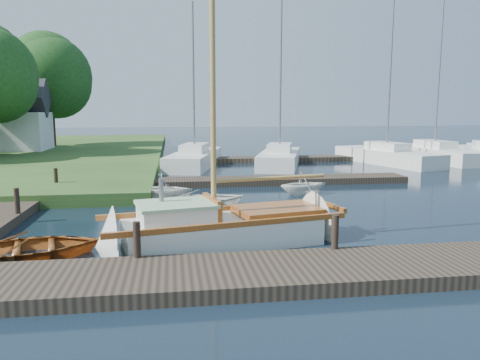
{
  "coord_description": "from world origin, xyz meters",
  "views": [
    {
      "loc": [
        -2.2,
        -15.09,
        3.51
      ],
      "look_at": [
        0.0,
        0.0,
        1.2
      ],
      "focal_mm": 35.0,
      "sensor_mm": 36.0,
      "label": 1
    }
  ],
  "objects": [
    {
      "name": "ground",
      "position": [
        0.0,
        0.0,
        0.0
      ],
      "size": [
        160.0,
        160.0,
        0.0
      ],
      "primitive_type": "plane",
      "color": "black",
      "rests_on": "ground"
    },
    {
      "name": "near_dock",
      "position": [
        0.0,
        -6.0,
        0.15
      ],
      "size": [
        18.0,
        2.2,
        0.3
      ],
      "primitive_type": "cube",
      "color": "black",
      "rests_on": "ground"
    },
    {
      "name": "left_dock",
      "position": [
        -8.0,
        2.0,
        0.15
      ],
      "size": [
        2.2,
        18.0,
        0.3
      ],
      "primitive_type": "cube",
      "color": "black",
      "rests_on": "ground"
    },
    {
      "name": "far_dock",
      "position": [
        2.0,
        6.5,
        0.15
      ],
      "size": [
        14.0,
        1.6,
        0.3
      ],
      "primitive_type": "cube",
      "color": "black",
      "rests_on": "ground"
    },
    {
      "name": "pontoon",
      "position": [
        10.0,
        16.0,
        0.15
      ],
      "size": [
        30.0,
        1.6,
        0.3
      ],
      "primitive_type": "cube",
      "color": "black",
      "rests_on": "ground"
    },
    {
      "name": "mooring_post_1",
      "position": [
        -3.0,
        -5.0,
        0.7
      ],
      "size": [
        0.16,
        0.16,
        0.8
      ],
      "primitive_type": "cylinder",
      "color": "black",
      "rests_on": "near_dock"
    },
    {
      "name": "mooring_post_2",
      "position": [
        1.5,
        -5.0,
        0.7
      ],
      "size": [
        0.16,
        0.16,
        0.8
      ],
      "primitive_type": "cylinder",
      "color": "black",
      "rests_on": "near_dock"
    },
    {
      "name": "mooring_post_4",
      "position": [
        -7.0,
        0.0,
        0.7
      ],
      "size": [
        0.16,
        0.16,
        0.8
      ],
      "primitive_type": "cylinder",
      "color": "black",
      "rests_on": "left_dock"
    },
    {
      "name": "mooring_post_5",
      "position": [
        -7.0,
        5.0,
        0.7
      ],
      "size": [
        0.16,
        0.16,
        0.8
      ],
      "primitive_type": "cylinder",
      "color": "black",
      "rests_on": "left_dock"
    },
    {
      "name": "sailboat",
      "position": [
        -0.8,
        -3.19,
        0.34
      ],
      "size": [
        7.4,
        3.37,
        9.83
      ],
      "rotation": [
        0.0,
        0.0,
        0.2
      ],
      "color": "silver",
      "rests_on": "ground"
    },
    {
      "name": "dinghy",
      "position": [
        -5.67,
        -3.79,
        0.35
      ],
      "size": [
        3.9,
        3.18,
        0.71
      ],
      "primitive_type": "imported",
      "rotation": [
        0.0,
        0.0,
        1.81
      ],
      "color": "brown",
      "rests_on": "ground"
    },
    {
      "name": "tender_a",
      "position": [
        -1.22,
        1.54,
        0.35
      ],
      "size": [
        3.78,
        3.06,
        0.69
      ],
      "primitive_type": "imported",
      "rotation": [
        0.0,
        0.0,
        1.79
      ],
      "color": "silver",
      "rests_on": "ground"
    },
    {
      "name": "tender_b",
      "position": [
        -2.53,
        2.93,
        0.58
      ],
      "size": [
        2.62,
        2.41,
        1.17
      ],
      "primitive_type": "imported",
      "rotation": [
        0.0,
        0.0,
        1.32
      ],
      "color": "silver",
      "rests_on": "ground"
    },
    {
      "name": "tender_d",
      "position": [
        3.17,
        3.43,
        0.54
      ],
      "size": [
        2.35,
        2.12,
        1.09
      ],
      "primitive_type": "imported",
      "rotation": [
        0.0,
        0.0,
        1.75
      ],
      "color": "silver",
      "rests_on": "ground"
    },
    {
      "name": "marina_boat_0",
      "position": [
        -0.82,
        13.9,
        0.56
      ],
      "size": [
        4.1,
        8.54,
        9.85
      ],
      "rotation": [
        0.0,
        0.0,
        1.33
      ],
      "color": "silver",
      "rests_on": "ground"
    },
    {
      "name": "marina_boat_2",
      "position": [
        4.44,
        13.32,
        0.57
      ],
      "size": [
        4.36,
        7.87,
        10.86
      ],
      "rotation": [
        0.0,
        0.0,
        1.27
      ],
      "color": "silver",
      "rests_on": "ground"
    },
    {
      "name": "marina_boat_4",
      "position": [
        11.61,
        13.52,
        0.57
      ],
      "size": [
        4.3,
        8.61,
        10.72
      ],
      "rotation": [
        0.0,
        0.0,
        1.84
      ],
      "color": "silver",
      "rests_on": "ground"
    },
    {
      "name": "marina_boat_5",
      "position": [
        15.64,
        14.67,
        0.57
      ],
      "size": [
        2.91,
        8.63,
        11.53
      ],
      "rotation": [
        0.0,
        0.0,
        1.66
      ],
      "color": "silver",
      "rests_on": "ground"
    },
    {
      "name": "house_c",
      "position": [
        -14.0,
        22.0,
        2.58
      ],
      "size": [
        5.25,
        4.0,
        5.28
      ],
      "color": "silver",
      "rests_on": "shore"
    },
    {
      "name": "tree_7",
      "position": [
        -12.0,
        26.05,
        6.2
      ],
      "size": [
        6.83,
        6.83,
        9.38
      ],
      "color": "#332114",
      "rests_on": "shore"
    }
  ]
}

